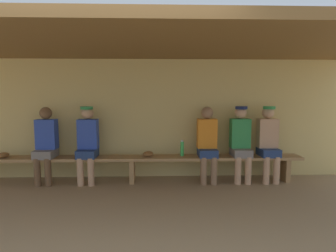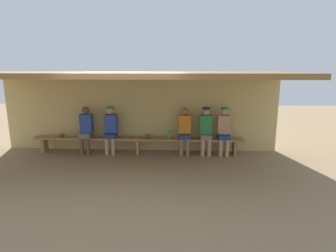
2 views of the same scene
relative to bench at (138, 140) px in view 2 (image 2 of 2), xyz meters
name	(u,v)px [view 2 (image 2 of 2)]	position (x,y,z in m)	size (l,w,h in m)	color
ground_plane	(128,173)	(0.00, -1.55, -0.39)	(24.00, 24.00, 0.00)	#937754
back_wall	(140,113)	(0.00, 0.45, 0.71)	(8.00, 0.20, 2.20)	tan
dugout_roof	(131,75)	(0.00, -0.85, 1.87)	(8.00, 2.80, 0.12)	brown
bench	(138,140)	(0.00, 0.00, 0.00)	(6.00, 0.36, 0.46)	#9E7547
player_with_sunglasses	(185,129)	(1.33, 0.00, 0.34)	(0.34, 0.42, 1.34)	navy
player_middle	(206,129)	(1.93, 0.00, 0.36)	(0.34, 0.42, 1.34)	slate
player_in_blue	(86,128)	(-1.49, 0.00, 0.34)	(0.34, 0.42, 1.34)	slate
player_in_white	(224,129)	(2.43, 0.00, 0.36)	(0.34, 0.42, 1.34)	navy
player_shirtless_tan	(111,128)	(-0.77, 0.00, 0.36)	(0.34, 0.42, 1.34)	navy
water_bottle_blue	(169,133)	(0.89, 0.05, 0.21)	(0.06, 0.06, 0.28)	green
baseball_glove_dark_brown	(61,135)	(-2.22, 0.00, 0.12)	(0.24, 0.17, 0.09)	brown
baseball_glove_worn	(148,136)	(0.28, 0.01, 0.12)	(0.24, 0.17, 0.09)	brown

